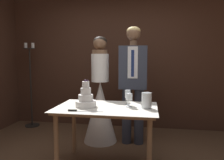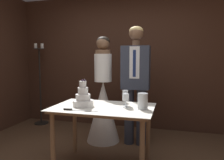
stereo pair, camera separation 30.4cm
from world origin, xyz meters
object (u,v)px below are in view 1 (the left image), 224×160
Objects in this scene: groom at (133,78)px; cake_knife at (79,111)px; tiered_cake at (86,99)px; wine_glass_middle at (128,95)px; bride at (100,103)px; hurricane_candle at (147,101)px; wine_glass_near at (129,98)px; candle_stand at (31,89)px; cake_table at (106,115)px.

cake_knife is at bearing -115.44° from groom.
tiered_cake is 1.74× the size of wine_glass_middle.
bride is at bearing 91.11° from tiered_cake.
tiered_cake is 0.25m from cake_knife.
hurricane_candle is at bearing 16.21° from cake_knife.
bride is at bearing 85.98° from cake_knife.
hurricane_candle is (0.73, 0.04, -0.01)m from tiered_cake.
candle_stand reaches higher than wine_glass_near.
groom is at bearing 90.64° from wine_glass_near.
tiered_cake is 1.03m from groom.
wine_glass_middle is 0.90m from bride.
tiered_cake is at bearing -171.86° from cake_table.
cake_table is at bearing 41.82° from cake_knife.
wine_glass_near is at bearing -89.36° from groom.
groom is at bearing 59.56° from tiered_cake.
bride reaches higher than wine_glass_near.
groom reaches higher than wine_glass_middle.
bride is at bearing -19.96° from candle_stand.
cake_table is 0.95m from groom.
cake_knife is 0.63m from wine_glass_near.
groom is at bearing 60.42° from cake_knife.
cake_knife is at bearing -140.21° from wine_glass_middle.
groom is (0.51, 0.87, 0.18)m from tiered_cake.
groom is (0.53, 1.11, 0.27)m from cake_knife.
bride is at bearing 126.74° from wine_glass_middle.
candle_stand reaches higher than cake_table.
groom reaches higher than hurricane_candle.
tiered_cake reaches higher than wine_glass_middle.
wine_glass_middle reaches higher than hurricane_candle.
wine_glass_middle is 0.12× the size of candle_stand.
cake_table is 7.48× the size of wine_glass_near.
groom is (-0.01, 0.79, 0.16)m from wine_glass_near.
wine_glass_near is 0.10× the size of bride.
tiered_cake is 0.90m from bride.
hurricane_candle reaches higher than cake_knife.
cake_table is at bearing -72.46° from bride.
wine_glass_middle is (0.49, 0.19, 0.04)m from tiered_cake.
hurricane_candle is at bearing -47.97° from bride.
cake_knife is 1.25m from groom.
wine_glass_near is at bearing -33.04° from candle_stand.
wine_glass_near is 0.22m from hurricane_candle.
wine_glass_near is (0.27, 0.05, 0.21)m from cake_table.
hurricane_candle is (0.21, -0.04, -0.02)m from wine_glass_near.
hurricane_candle is 0.10× the size of groom.
cake_table is 0.39m from cake_knife.
tiered_cake is 0.73m from hurricane_candle.
wine_glass_near is at bearing 169.19° from hurricane_candle.
wine_glass_near reaches higher than cake_knife.
candle_stand is (-1.54, 1.67, -0.04)m from cake_knife.
tiered_cake is 0.20× the size of candle_stand.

